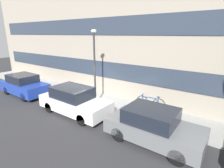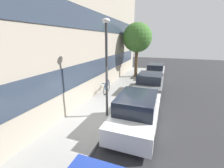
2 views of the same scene
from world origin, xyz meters
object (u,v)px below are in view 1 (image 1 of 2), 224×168
at_px(parked_car_blue, 24,85).
at_px(parked_car_grey, 153,126).
at_px(lamp_post, 94,60).
at_px(parked_car_white, 74,101).
at_px(fire_hydrant, 38,82).
at_px(bicycle, 150,102).

bearing_deg(parked_car_blue, parked_car_grey, 0.00).
height_order(parked_car_blue, lamp_post, lamp_post).
bearing_deg(parked_car_white, fire_hydrant, 165.38).
height_order(parked_car_white, parked_car_grey, parked_car_white).
bearing_deg(parked_car_grey, fire_hydrant, 171.60).
bearing_deg(parked_car_grey, parked_car_blue, -180.00).
height_order(parked_car_white, lamp_post, lamp_post).
bearing_deg(fire_hydrant, bicycle, 7.22).
distance_m(fire_hydrant, lamp_post, 6.69).
distance_m(parked_car_grey, fire_hydrant, 10.74).
distance_m(bicycle, lamp_post, 4.03).
relative_size(parked_car_white, parked_car_grey, 1.09).
height_order(parked_car_blue, parked_car_white, parked_car_white).
bearing_deg(parked_car_blue, fire_hydrant, 116.84).
xyz_separation_m(fire_hydrant, bicycle, (9.31, 1.18, 0.02)).
relative_size(parked_car_blue, bicycle, 2.31).
relative_size(fire_hydrant, lamp_post, 0.17).
bearing_deg(bicycle, parked_car_blue, 9.84).
relative_size(parked_car_blue, parked_car_white, 0.93).
bearing_deg(parked_car_grey, parked_car_white, 180.00).
bearing_deg(parked_car_white, parked_car_grey, 0.00).
xyz_separation_m(parked_car_grey, lamp_post, (-4.36, 1.50, 2.14)).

